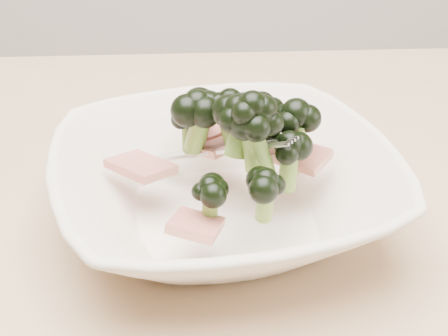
{
  "coord_description": "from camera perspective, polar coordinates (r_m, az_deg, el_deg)",
  "views": [
    {
      "loc": [
        0.07,
        -0.42,
        1.05
      ],
      "look_at": [
        0.09,
        0.0,
        0.8
      ],
      "focal_mm": 50.0,
      "sensor_mm": 36.0,
      "label": 1
    }
  ],
  "objects": [
    {
      "name": "dining_table",
      "position": [
        0.58,
        -9.17,
        -13.24
      ],
      "size": [
        1.2,
        0.8,
        0.75
      ],
      "color": "tan",
      "rests_on": "ground"
    },
    {
      "name": "broccoli_dish",
      "position": [
        0.49,
        0.23,
        -0.97
      ],
      "size": [
        0.31,
        0.31,
        0.12
      ],
      "color": "beige",
      "rests_on": "dining_table"
    }
  ]
}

